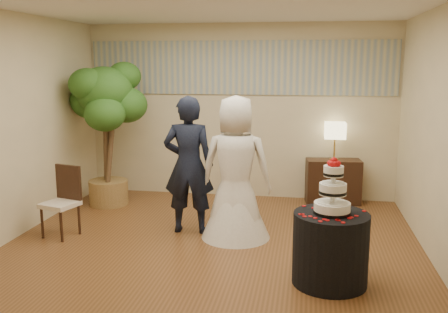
% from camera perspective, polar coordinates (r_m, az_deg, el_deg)
% --- Properties ---
extents(floor, '(5.00, 5.00, 0.00)m').
position_cam_1_polar(floor, '(6.02, -1.60, -10.54)').
color(floor, brown).
rests_on(floor, ground).
extents(ceiling, '(5.00, 5.00, 0.00)m').
position_cam_1_polar(ceiling, '(5.65, -1.75, 16.99)').
color(ceiling, white).
rests_on(ceiling, wall_back).
extents(wall_back, '(5.00, 0.06, 2.80)m').
position_cam_1_polar(wall_back, '(8.12, 1.78, 5.16)').
color(wall_back, beige).
rests_on(wall_back, ground).
extents(wall_front, '(5.00, 0.06, 2.80)m').
position_cam_1_polar(wall_front, '(3.29, -10.19, -3.17)').
color(wall_front, beige).
rests_on(wall_front, ground).
extents(wall_left, '(0.06, 5.00, 2.80)m').
position_cam_1_polar(wall_left, '(6.62, -23.44, 3.04)').
color(wall_left, beige).
rests_on(wall_left, ground).
extents(wall_right, '(0.06, 5.00, 2.80)m').
position_cam_1_polar(wall_right, '(5.73, 23.66, 1.97)').
color(wall_right, beige).
rests_on(wall_right, ground).
extents(mural_border, '(4.90, 0.02, 0.85)m').
position_cam_1_polar(mural_border, '(8.06, 1.79, 10.11)').
color(mural_border, '#A0A698').
rests_on(mural_border, wall_back).
extents(groom, '(0.68, 0.47, 1.78)m').
position_cam_1_polar(groom, '(6.40, -4.06, -0.98)').
color(groom, black).
rests_on(groom, floor).
extents(bride, '(0.89, 0.88, 1.80)m').
position_cam_1_polar(bride, '(6.18, 1.37, -1.29)').
color(bride, white).
rests_on(bride, floor).
extents(cake_table, '(0.90, 0.90, 0.73)m').
position_cam_1_polar(cake_table, '(5.14, 12.06, -10.26)').
color(cake_table, black).
rests_on(cake_table, floor).
extents(wedding_cake, '(0.36, 0.36, 0.56)m').
position_cam_1_polar(wedding_cake, '(4.95, 12.35, -3.28)').
color(wedding_cake, white).
rests_on(wedding_cake, cake_table).
extents(console, '(0.87, 0.47, 0.69)m').
position_cam_1_polar(console, '(8.01, 12.35, -2.80)').
color(console, black).
rests_on(console, floor).
extents(table_lamp, '(0.32, 0.32, 0.58)m').
position_cam_1_polar(table_lamp, '(7.89, 12.53, 1.70)').
color(table_lamp, beige).
rests_on(table_lamp, console).
extents(ficus_tree, '(1.51, 1.51, 2.24)m').
position_cam_1_polar(ficus_tree, '(7.81, -13.33, 2.61)').
color(ficus_tree, '#2C5B1C').
rests_on(ficus_tree, floor).
extents(side_chair, '(0.51, 0.53, 0.89)m').
position_cam_1_polar(side_chair, '(6.64, -18.27, -4.99)').
color(side_chair, black).
rests_on(side_chair, floor).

